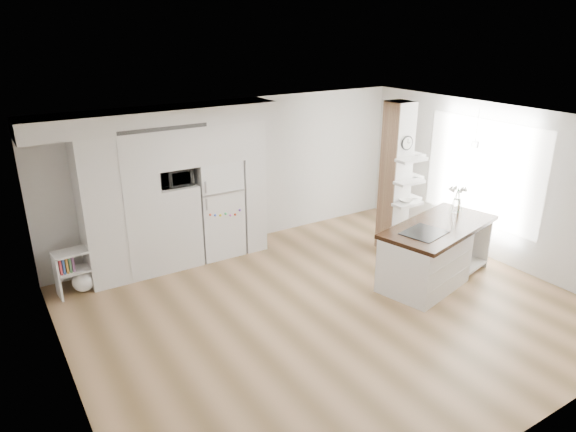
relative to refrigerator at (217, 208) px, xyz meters
name	(u,v)px	position (x,y,z in m)	size (l,w,h in m)	color
floor	(330,309)	(0.53, -2.68, -0.88)	(7.00, 6.00, 0.01)	tan
room	(334,189)	(0.53, -2.68, 0.98)	(7.04, 6.04, 2.72)	white
cabinet_wall	(164,182)	(-0.92, -0.01, 0.63)	(4.00, 0.71, 2.70)	white
refrigerator	(217,208)	(0.00, 0.00, 0.00)	(0.78, 0.69, 1.75)	white
column	(402,178)	(2.90, -1.55, 0.48)	(0.69, 0.90, 2.70)	silver
window	(482,172)	(4.00, -2.38, 0.62)	(2.40, 2.40, 0.00)	white
pendant_light	(419,151)	(2.23, -2.53, 1.24)	(0.12, 0.12, 0.10)	white
kitchen_island	(429,256)	(2.32, -2.86, -0.38)	(2.28, 1.47, 1.52)	white
bookshelf	(79,274)	(-2.45, -0.18, -0.57)	(0.62, 0.39, 0.71)	white
floor_plant_a	(446,265)	(2.73, -2.89, -0.65)	(0.24, 0.20, 0.45)	#2C6F2E
floor_plant_b	(419,230)	(3.40, -1.63, -0.61)	(0.30, 0.30, 0.54)	#2C6F2E
microwave	(175,177)	(-0.75, -0.06, 0.69)	(0.54, 0.37, 0.30)	#2D2D2D
shelf_plant	(406,165)	(3.15, -1.38, 0.65)	(0.27, 0.23, 0.30)	#2C6F2E
decor_bowl	(406,201)	(2.82, -1.78, 0.13)	(0.22, 0.22, 0.05)	white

